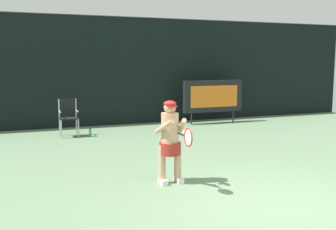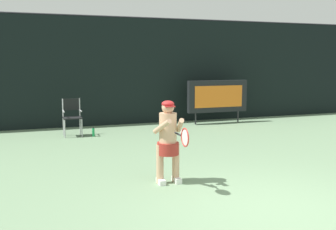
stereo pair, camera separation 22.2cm
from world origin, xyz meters
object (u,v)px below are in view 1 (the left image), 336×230
Objects in this scene: water_bottle at (90,133)px; umpire_chair at (68,115)px; scoreboard at (213,96)px; tennis_racket at (188,137)px; tennis_player at (170,138)px; tennis_ball_spare at (161,137)px.

umpire_chair is at bearing 149.46° from water_bottle.
scoreboard is 4.68m from water_bottle.
tennis_racket is (0.63, -5.50, 0.83)m from water_bottle.
tennis_racket is at bearing -83.49° from water_bottle.
tennis_racket reaches higher than umpire_chair.
scoreboard is at bearing 45.01° from tennis_racket.
tennis_racket is at bearing -78.54° from umpire_chair.
tennis_player is at bearing 79.28° from tennis_racket.
tennis_player is (-3.90, -5.87, -0.14)m from scoreboard.
scoreboard is 2.04× the size of umpire_chair.
tennis_ball_spare is (1.23, 3.87, -0.77)m from tennis_player.
scoreboard is 1.49× the size of tennis_player.
tennis_player is 2.46× the size of tennis_racket.
tennis_player reaches higher than umpire_chair.
tennis_racket is 8.85× the size of tennis_ball_spare.
umpire_chair is at bearing 151.46° from tennis_ball_spare.
water_bottle is at bearing -30.54° from umpire_chair.
scoreboard is 3.65× the size of tennis_racket.
water_bottle reaches higher than tennis_ball_spare.
scoreboard reaches higher than tennis_player.
tennis_player is (0.58, -4.83, 0.69)m from water_bottle.
tennis_ball_spare is (1.81, -0.96, -0.09)m from water_bottle.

